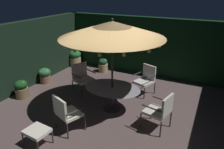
{
  "coord_description": "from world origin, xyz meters",
  "views": [
    {
      "loc": [
        2.4,
        -4.78,
        3.49
      ],
      "look_at": [
        -0.13,
        0.29,
        1.14
      ],
      "focal_mm": 34.18,
      "sensor_mm": 36.0,
      "label": 1
    }
  ],
  "objects_px": {
    "patio_dining_table": "(112,91)",
    "potted_plant_back_left": "(75,58)",
    "patio_chair_northeast": "(82,76)",
    "patio_chair_southeast": "(160,110)",
    "patio_chair_east": "(66,111)",
    "potted_plant_front_corner": "(45,75)",
    "potted_plant_back_right": "(103,65)",
    "patio_umbrella": "(112,29)",
    "potted_plant_left_far": "(22,89)",
    "patio_chair_north": "(146,78)",
    "ottoman_footrest": "(37,132)"
  },
  "relations": [
    {
      "from": "ottoman_footrest",
      "to": "potted_plant_front_corner",
      "type": "relative_size",
      "value": 0.97
    },
    {
      "from": "patio_umbrella",
      "to": "patio_chair_north",
      "type": "xyz_separation_m",
      "value": [
        0.56,
        1.49,
        -1.88
      ]
    },
    {
      "from": "potted_plant_front_corner",
      "to": "potted_plant_left_far",
      "type": "height_order",
      "value": "potted_plant_left_far"
    },
    {
      "from": "potted_plant_left_far",
      "to": "patio_chair_southeast",
      "type": "bearing_deg",
      "value": 4.22
    },
    {
      "from": "patio_chair_northeast",
      "to": "potted_plant_back_right",
      "type": "distance_m",
      "value": 2.05
    },
    {
      "from": "patio_chair_north",
      "to": "patio_chair_northeast",
      "type": "bearing_deg",
      "value": -156.36
    },
    {
      "from": "patio_chair_north",
      "to": "potted_plant_front_corner",
      "type": "height_order",
      "value": "patio_chair_north"
    },
    {
      "from": "potted_plant_back_left",
      "to": "patio_umbrella",
      "type": "bearing_deg",
      "value": -39.37
    },
    {
      "from": "patio_chair_southeast",
      "to": "ottoman_footrest",
      "type": "distance_m",
      "value": 3.05
    },
    {
      "from": "potted_plant_front_corner",
      "to": "potted_plant_back_right",
      "type": "bearing_deg",
      "value": 54.62
    },
    {
      "from": "patio_dining_table",
      "to": "patio_chair_northeast",
      "type": "relative_size",
      "value": 1.7
    },
    {
      "from": "patio_chair_north",
      "to": "patio_chair_southeast",
      "type": "distance_m",
      "value": 2.1
    },
    {
      "from": "potted_plant_back_left",
      "to": "patio_chair_north",
      "type": "bearing_deg",
      "value": -17.31
    },
    {
      "from": "potted_plant_back_right",
      "to": "patio_dining_table",
      "type": "bearing_deg",
      "value": -56.2
    },
    {
      "from": "potted_plant_front_corner",
      "to": "potted_plant_left_far",
      "type": "distance_m",
      "value": 1.27
    },
    {
      "from": "patio_chair_southeast",
      "to": "potted_plant_front_corner",
      "type": "xyz_separation_m",
      "value": [
        -4.75,
        0.92,
        -0.27
      ]
    },
    {
      "from": "potted_plant_left_far",
      "to": "patio_chair_northeast",
      "type": "bearing_deg",
      "value": 39.59
    },
    {
      "from": "patio_chair_east",
      "to": "potted_plant_front_corner",
      "type": "bearing_deg",
      "value": 142.0
    },
    {
      "from": "patio_chair_northeast",
      "to": "patio_chair_southeast",
      "type": "bearing_deg",
      "value": -17.61
    },
    {
      "from": "patio_chair_east",
      "to": "patio_chair_southeast",
      "type": "bearing_deg",
      "value": 27.75
    },
    {
      "from": "patio_dining_table",
      "to": "patio_chair_north",
      "type": "relative_size",
      "value": 1.74
    },
    {
      "from": "potted_plant_back_right",
      "to": "patio_chair_east",
      "type": "bearing_deg",
      "value": -74.07
    },
    {
      "from": "potted_plant_front_corner",
      "to": "ottoman_footrest",
      "type": "bearing_deg",
      "value": -49.88
    },
    {
      "from": "patio_chair_east",
      "to": "potted_plant_back_right",
      "type": "distance_m",
      "value": 4.26
    },
    {
      "from": "patio_chair_northeast",
      "to": "potted_plant_back_left",
      "type": "relative_size",
      "value": 1.36
    },
    {
      "from": "patio_dining_table",
      "to": "potted_plant_front_corner",
      "type": "relative_size",
      "value": 2.91
    },
    {
      "from": "patio_umbrella",
      "to": "potted_plant_back_left",
      "type": "xyz_separation_m",
      "value": [
        -3.28,
        2.69,
        -2.05
      ]
    },
    {
      "from": "patio_chair_north",
      "to": "patio_chair_northeast",
      "type": "xyz_separation_m",
      "value": [
        -2.04,
        -0.89,
        0.03
      ]
    },
    {
      "from": "ottoman_footrest",
      "to": "patio_dining_table",
      "type": "bearing_deg",
      "value": 69.29
    },
    {
      "from": "patio_umbrella",
      "to": "patio_chair_northeast",
      "type": "bearing_deg",
      "value": 157.84
    },
    {
      "from": "patio_chair_east",
      "to": "potted_plant_front_corner",
      "type": "height_order",
      "value": "patio_chair_east"
    },
    {
      "from": "patio_dining_table",
      "to": "potted_plant_back_left",
      "type": "distance_m",
      "value": 4.25
    },
    {
      "from": "potted_plant_back_left",
      "to": "potted_plant_left_far",
      "type": "xyz_separation_m",
      "value": [
        0.23,
        -3.39,
        -0.07
      ]
    },
    {
      "from": "potted_plant_front_corner",
      "to": "potted_plant_back_left",
      "type": "height_order",
      "value": "potted_plant_back_left"
    },
    {
      "from": "patio_chair_northeast",
      "to": "potted_plant_left_far",
      "type": "xyz_separation_m",
      "value": [
        -1.58,
        -1.3,
        -0.27
      ]
    },
    {
      "from": "patio_chair_north",
      "to": "potted_plant_back_left",
      "type": "bearing_deg",
      "value": 162.69
    },
    {
      "from": "patio_chair_north",
      "to": "patio_chair_southeast",
      "type": "bearing_deg",
      "value": -61.88
    },
    {
      "from": "patio_chair_southeast",
      "to": "potted_plant_back_right",
      "type": "distance_m",
      "value": 4.45
    },
    {
      "from": "patio_chair_north",
      "to": "ottoman_footrest",
      "type": "bearing_deg",
      "value": -110.68
    },
    {
      "from": "potted_plant_back_left",
      "to": "patio_chair_southeast",
      "type": "bearing_deg",
      "value": -32.27
    },
    {
      "from": "patio_chair_east",
      "to": "potted_plant_back_left",
      "type": "distance_m",
      "value": 4.98
    },
    {
      "from": "potted_plant_back_right",
      "to": "patio_umbrella",
      "type": "bearing_deg",
      "value": -56.2
    },
    {
      "from": "patio_chair_southeast",
      "to": "potted_plant_back_right",
      "type": "relative_size",
      "value": 1.72
    },
    {
      "from": "patio_chair_northeast",
      "to": "potted_plant_front_corner",
      "type": "distance_m",
      "value": 1.74
    },
    {
      "from": "patio_umbrella",
      "to": "potted_plant_left_far",
      "type": "xyz_separation_m",
      "value": [
        -3.05,
        -0.7,
        -2.12
      ]
    },
    {
      "from": "patio_chair_north",
      "to": "potted_plant_back_left",
      "type": "relative_size",
      "value": 1.33
    },
    {
      "from": "patio_chair_north",
      "to": "potted_plant_back_right",
      "type": "distance_m",
      "value": 2.58
    },
    {
      "from": "potted_plant_left_far",
      "to": "potted_plant_back_left",
      "type": "bearing_deg",
      "value": 93.86
    },
    {
      "from": "patio_chair_northeast",
      "to": "patio_chair_east",
      "type": "xyz_separation_m",
      "value": [
        0.9,
        -2.08,
        -0.01
      ]
    },
    {
      "from": "patio_chair_north",
      "to": "patio_chair_northeast",
      "type": "height_order",
      "value": "patio_chair_northeast"
    }
  ]
}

